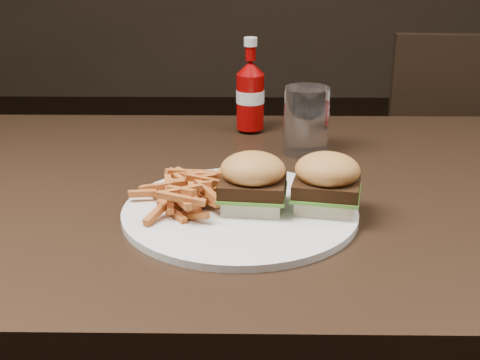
{
  "coord_description": "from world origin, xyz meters",
  "views": [
    {
      "loc": [
        -0.04,
        -0.97,
        1.14
      ],
      "look_at": [
        -0.06,
        -0.1,
        0.8
      ],
      "focal_mm": 50.0,
      "sensor_mm": 36.0,
      "label": 1
    }
  ],
  "objects_px": {
    "dining_table": "(277,198)",
    "tumbler": "(306,122)",
    "chair_far": "(448,195)",
    "plate": "(240,212)",
    "ketchup_bottle": "(250,102)"
  },
  "relations": [
    {
      "from": "dining_table",
      "to": "plate",
      "type": "distance_m",
      "value": 0.13
    },
    {
      "from": "plate",
      "to": "tumbler",
      "type": "bearing_deg",
      "value": 67.81
    },
    {
      "from": "dining_table",
      "to": "chair_far",
      "type": "relative_size",
      "value": 2.73
    },
    {
      "from": "plate",
      "to": "tumbler",
      "type": "distance_m",
      "value": 0.3
    },
    {
      "from": "dining_table",
      "to": "ketchup_bottle",
      "type": "bearing_deg",
      "value": 98.45
    },
    {
      "from": "ketchup_bottle",
      "to": "plate",
      "type": "bearing_deg",
      "value": -92.03
    },
    {
      "from": "ketchup_bottle",
      "to": "chair_far",
      "type": "bearing_deg",
      "value": 39.02
    },
    {
      "from": "tumbler",
      "to": "dining_table",
      "type": "bearing_deg",
      "value": -108.73
    },
    {
      "from": "dining_table",
      "to": "ketchup_bottle",
      "type": "height_order",
      "value": "ketchup_bottle"
    },
    {
      "from": "chair_far",
      "to": "tumbler",
      "type": "bearing_deg",
      "value": 55.02
    },
    {
      "from": "chair_far",
      "to": "plate",
      "type": "height_order",
      "value": "plate"
    },
    {
      "from": "dining_table",
      "to": "tumbler",
      "type": "distance_m",
      "value": 0.19
    },
    {
      "from": "dining_table",
      "to": "chair_far",
      "type": "distance_m",
      "value": 0.94
    },
    {
      "from": "dining_table",
      "to": "tumbler",
      "type": "bearing_deg",
      "value": 71.27
    },
    {
      "from": "plate",
      "to": "tumbler",
      "type": "xyz_separation_m",
      "value": [
        0.11,
        0.28,
        0.05
      ]
    }
  ]
}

